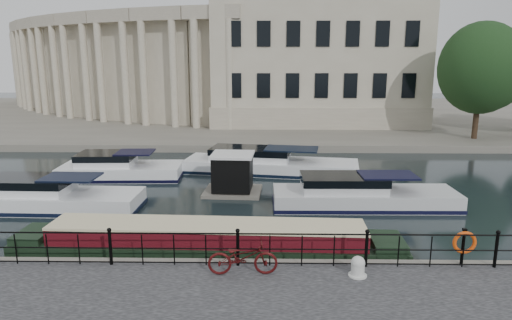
{
  "coord_description": "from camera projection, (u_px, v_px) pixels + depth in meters",
  "views": [
    {
      "loc": [
        0.78,
        -15.51,
        6.89
      ],
      "look_at": [
        0.5,
        2.0,
        3.0
      ],
      "focal_mm": 32.0,
      "sensor_mm": 36.0,
      "label": 1
    }
  ],
  "objects": [
    {
      "name": "railing",
      "position": [
        238.0,
        246.0,
        14.19
      ],
      "size": [
        24.14,
        0.14,
        1.22
      ],
      "color": "black",
      "rests_on": "near_quay"
    },
    {
      "name": "harbour_hut",
      "position": [
        233.0,
        175.0,
        23.78
      ],
      "size": [
        3.08,
        2.63,
        2.18
      ],
      "rotation": [
        0.0,
        0.0,
        -0.06
      ],
      "color": "#6B665B",
      "rests_on": "ground_plane"
    },
    {
      "name": "cabin_cruisers",
      "position": [
        210.0,
        181.0,
        24.83
      ],
      "size": [
        23.3,
        10.85,
        1.99
      ],
      "color": "white",
      "rests_on": "ground_plane"
    },
    {
      "name": "far_bank",
      "position": [
        257.0,
        115.0,
        54.66
      ],
      "size": [
        120.0,
        42.0,
        0.55
      ],
      "primitive_type": "cube",
      "color": "#6B665B",
      "rests_on": "ground_plane"
    },
    {
      "name": "life_ring_post",
      "position": [
        464.0,
        243.0,
        14.14
      ],
      "size": [
        0.74,
        0.2,
        1.21
      ],
      "color": "black",
      "rests_on": "near_quay"
    },
    {
      "name": "ground_plane",
      "position": [
        241.0,
        252.0,
        16.65
      ],
      "size": [
        160.0,
        160.0,
        0.0
      ],
      "primitive_type": "plane",
      "color": "black",
      "rests_on": "ground"
    },
    {
      "name": "narrowboat",
      "position": [
        208.0,
        245.0,
        16.33
      ],
      "size": [
        14.03,
        2.44,
        1.52
      ],
      "rotation": [
        0.0,
        0.0,
        -0.04
      ],
      "color": "black",
      "rests_on": "ground_plane"
    },
    {
      "name": "bicycle",
      "position": [
        243.0,
        257.0,
        13.62
      ],
      "size": [
        2.12,
        0.82,
        1.1
      ],
      "primitive_type": "imported",
      "rotation": [
        0.0,
        0.0,
        1.62
      ],
      "color": "#410B0C",
      "rests_on": "near_quay"
    },
    {
      "name": "civic_building",
      "position": [
        247.0,
        58.0,
        49.02
      ],
      "size": [
        53.55,
        31.84,
        16.85
      ],
      "color": "#ADA38C",
      "rests_on": "far_bank"
    },
    {
      "name": "mooring_bollard",
      "position": [
        358.0,
        267.0,
        13.57
      ],
      "size": [
        0.56,
        0.56,
        0.63
      ],
      "color": "silver",
      "rests_on": "near_quay"
    }
  ]
}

